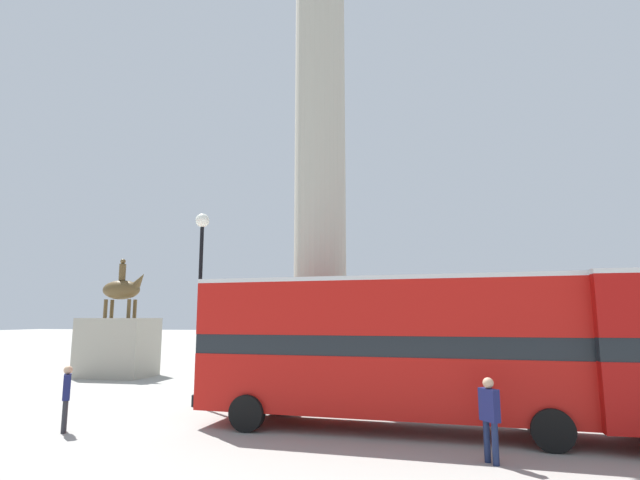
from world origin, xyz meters
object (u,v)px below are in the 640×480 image
at_px(monument_column, 320,218).
at_px(equestrian_statue, 118,342).
at_px(pedestrian_by_plinth, 490,414).
at_px(bus_a, 392,345).
at_px(street_lamp, 200,281).
at_px(pedestrian_near_lamp, 66,394).

xyz_separation_m(monument_column, equestrian_statue, (-12.08, 4.64, -5.37)).
relative_size(monument_column, pedestrian_by_plinth, 11.92).
xyz_separation_m(equestrian_statue, pedestrian_by_plinth, (17.56, -12.64, -0.79)).
bearing_deg(pedestrian_by_plinth, bus_a, 3.76).
relative_size(bus_a, street_lamp, 1.62).
bearing_deg(equestrian_statue, bus_a, -33.36).
relative_size(monument_column, bus_a, 1.91).
bearing_deg(bus_a, monument_column, 125.65).
relative_size(bus_a, pedestrian_by_plinth, 6.23).
distance_m(monument_column, pedestrian_near_lamp, 11.12).
distance_m(monument_column, street_lamp, 5.55).
bearing_deg(monument_column, pedestrian_near_lamp, -128.00).
bearing_deg(pedestrian_by_plinth, pedestrian_near_lamp, 51.17).
xyz_separation_m(bus_a, pedestrian_near_lamp, (-8.90, -2.09, -1.34)).
distance_m(bus_a, equestrian_statue, 18.19).
bearing_deg(bus_a, pedestrian_near_lamp, -162.90).
bearing_deg(pedestrian_near_lamp, monument_column, -75.36).
height_order(bus_a, pedestrian_near_lamp, bus_a).
bearing_deg(monument_column, pedestrian_by_plinth, -55.57).
xyz_separation_m(equestrian_statue, pedestrian_near_lamp, (6.40, -11.92, -0.82)).
distance_m(bus_a, street_lamp, 7.81).
height_order(monument_column, pedestrian_by_plinth, monument_column).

